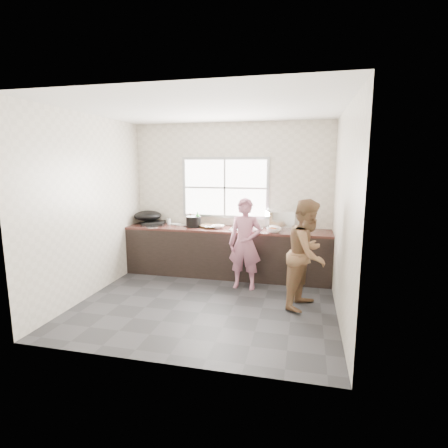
% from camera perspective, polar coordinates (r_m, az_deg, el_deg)
% --- Properties ---
extents(floor, '(3.60, 3.20, 0.01)m').
position_cam_1_polar(floor, '(5.19, -2.78, -12.75)').
color(floor, '#2A2A2D').
rests_on(floor, ground).
extents(ceiling, '(3.60, 3.20, 0.01)m').
position_cam_1_polar(ceiling, '(4.84, -3.07, 18.37)').
color(ceiling, silver).
rests_on(ceiling, wall_back).
extents(wall_back, '(3.60, 0.01, 2.70)m').
position_cam_1_polar(wall_back, '(6.38, 1.08, 4.14)').
color(wall_back, beige).
rests_on(wall_back, ground).
extents(wall_left, '(0.01, 3.20, 2.70)m').
position_cam_1_polar(wall_left, '(5.60, -20.98, 2.67)').
color(wall_left, beige).
rests_on(wall_left, ground).
extents(wall_right, '(0.01, 3.20, 2.70)m').
position_cam_1_polar(wall_right, '(4.67, 18.91, 1.45)').
color(wall_right, silver).
rests_on(wall_right, ground).
extents(wall_front, '(3.60, 0.01, 2.70)m').
position_cam_1_polar(wall_front, '(3.34, -10.55, -1.40)').
color(wall_front, beige).
rests_on(wall_front, ground).
extents(cabinet, '(3.60, 0.62, 0.82)m').
position_cam_1_polar(cabinet, '(6.24, 0.45, -4.76)').
color(cabinet, black).
rests_on(cabinet, floor).
extents(countertop, '(3.60, 0.64, 0.04)m').
position_cam_1_polar(countertop, '(6.15, 0.45, -0.88)').
color(countertop, '#3A1D17').
rests_on(countertop, cabinet).
extents(sink, '(0.55, 0.45, 0.02)m').
position_cam_1_polar(sink, '(6.07, 3.67, -0.79)').
color(sink, silver).
rests_on(sink, countertop).
extents(faucet, '(0.02, 0.02, 0.30)m').
position_cam_1_polar(faucet, '(6.24, 3.99, 0.85)').
color(faucet, silver).
rests_on(faucet, countertop).
extents(window_frame, '(1.60, 0.05, 1.10)m').
position_cam_1_polar(window_frame, '(6.37, 0.18, 5.94)').
color(window_frame, '#9EA0A5').
rests_on(window_frame, wall_back).
extents(window_glazing, '(1.50, 0.01, 1.00)m').
position_cam_1_polar(window_glazing, '(6.34, 0.12, 5.93)').
color(window_glazing, white).
rests_on(window_glazing, window_frame).
extents(woman, '(0.51, 0.35, 1.36)m').
position_cam_1_polar(woman, '(5.57, 3.47, -3.73)').
color(woman, '#B16A82').
rests_on(woman, floor).
extents(person_side, '(0.80, 0.89, 1.52)m').
position_cam_1_polar(person_side, '(4.96, 13.45, -4.79)').
color(person_side, brown).
rests_on(person_side, floor).
extents(cutting_board, '(0.37, 0.37, 0.04)m').
position_cam_1_polar(cutting_board, '(6.25, -2.36, -0.34)').
color(cutting_board, '#332414').
rests_on(cutting_board, countertop).
extents(cleaver, '(0.24, 0.15, 0.01)m').
position_cam_1_polar(cleaver, '(6.07, -2.04, -0.42)').
color(cleaver, silver).
rests_on(cleaver, cutting_board).
extents(bowl_mince, '(0.28, 0.28, 0.06)m').
position_cam_1_polar(bowl_mince, '(6.13, -1.02, -0.46)').
color(bowl_mince, white).
rests_on(bowl_mince, countertop).
extents(bowl_crabs, '(0.25, 0.25, 0.06)m').
position_cam_1_polar(bowl_crabs, '(5.83, 8.18, -1.06)').
color(bowl_crabs, white).
rests_on(bowl_crabs, countertop).
extents(bowl_held, '(0.22, 0.22, 0.07)m').
position_cam_1_polar(bowl_held, '(5.84, 5.23, -0.97)').
color(bowl_held, silver).
rests_on(bowl_held, countertop).
extents(black_pot, '(0.29, 0.29, 0.19)m').
position_cam_1_polar(black_pot, '(6.28, -4.99, 0.38)').
color(black_pot, black).
rests_on(black_pot, countertop).
extents(plate_food, '(0.26, 0.26, 0.02)m').
position_cam_1_polar(plate_food, '(6.61, -7.92, 0.03)').
color(plate_food, silver).
rests_on(plate_food, countertop).
extents(bottle_green, '(0.14, 0.14, 0.28)m').
position_cam_1_polar(bottle_green, '(6.27, -4.33, 0.81)').
color(bottle_green, green).
rests_on(bottle_green, countertop).
extents(bottle_brown_tall, '(0.12, 0.12, 0.21)m').
position_cam_1_polar(bottle_brown_tall, '(6.39, -5.47, 0.65)').
color(bottle_brown_tall, '#4C2713').
rests_on(bottle_brown_tall, countertop).
extents(bottle_brown_short, '(0.17, 0.17, 0.17)m').
position_cam_1_polar(bottle_brown_short, '(6.51, -4.66, 0.64)').
color(bottle_brown_short, '#411F10').
rests_on(bottle_brown_short, countertop).
extents(glass_jar, '(0.10, 0.10, 0.11)m').
position_cam_1_polar(glass_jar, '(6.60, -8.98, 0.40)').
color(glass_jar, silver).
rests_on(glass_jar, countertop).
extents(burner, '(0.44, 0.44, 0.06)m').
position_cam_1_polar(burner, '(6.62, -11.33, 0.13)').
color(burner, black).
rests_on(burner, countertop).
extents(wok, '(0.52, 0.52, 0.19)m').
position_cam_1_polar(wok, '(6.72, -12.33, 1.34)').
color(wok, black).
rests_on(wok, burner).
extents(dish_rack, '(0.51, 0.43, 0.33)m').
position_cam_1_polar(dish_rack, '(6.05, 9.06, 0.57)').
color(dish_rack, silver).
rests_on(dish_rack, countertop).
extents(pot_lid_left, '(0.24, 0.24, 0.01)m').
position_cam_1_polar(pot_lid_left, '(6.37, -11.68, -0.48)').
color(pot_lid_left, '#B2B4B9').
rests_on(pot_lid_left, countertop).
extents(pot_lid_right, '(0.36, 0.36, 0.01)m').
position_cam_1_polar(pot_lid_right, '(6.49, -6.95, -0.14)').
color(pot_lid_right, '#AEAFB5').
rests_on(pot_lid_right, countertop).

